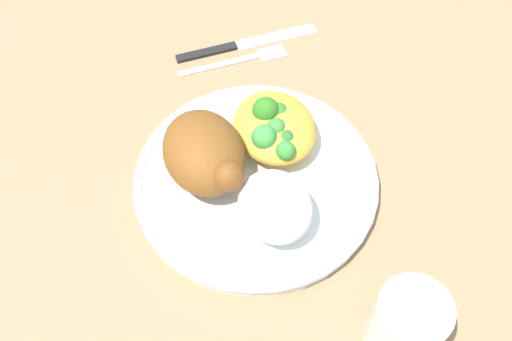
% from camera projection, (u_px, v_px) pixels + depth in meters
% --- Properties ---
extents(ground_plane, '(2.00, 2.00, 0.00)m').
position_uv_depth(ground_plane, '(256.00, 185.00, 0.66)').
color(ground_plane, '#957351').
extents(plate, '(0.27, 0.27, 0.02)m').
position_uv_depth(plate, '(256.00, 180.00, 0.65)').
color(plate, white).
rests_on(plate, ground_plane).
extents(roasted_chicken, '(0.11, 0.08, 0.06)m').
position_uv_depth(roasted_chicken, '(205.00, 153.00, 0.62)').
color(roasted_chicken, brown).
rests_on(roasted_chicken, plate).
extents(rice_pile, '(0.09, 0.07, 0.05)m').
position_uv_depth(rice_pile, '(276.00, 206.00, 0.60)').
color(rice_pile, white).
rests_on(rice_pile, plate).
extents(mac_cheese_with_broccoli, '(0.10, 0.09, 0.05)m').
position_uv_depth(mac_cheese_with_broccoli, '(274.00, 127.00, 0.66)').
color(mac_cheese_with_broccoli, gold).
rests_on(mac_cheese_with_broccoli, plate).
extents(fork, '(0.02, 0.14, 0.01)m').
position_uv_depth(fork, '(239.00, 60.00, 0.77)').
color(fork, silver).
rests_on(fork, ground_plane).
extents(knife, '(0.02, 0.19, 0.01)m').
position_uv_depth(knife, '(235.00, 45.00, 0.78)').
color(knife, black).
rests_on(knife, ground_plane).
extents(water_glass, '(0.06, 0.06, 0.08)m').
position_uv_depth(water_glass, '(406.00, 326.00, 0.53)').
color(water_glass, silver).
rests_on(water_glass, ground_plane).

